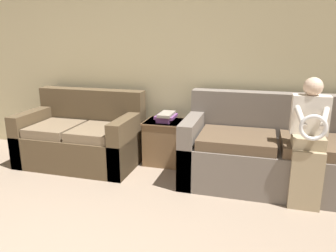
{
  "coord_description": "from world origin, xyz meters",
  "views": [
    {
      "loc": [
        1.37,
        -1.07,
        1.57
      ],
      "look_at": [
        0.56,
        1.78,
        0.76
      ],
      "focal_mm": 35.0,
      "sensor_mm": 36.0,
      "label": 1
    }
  ],
  "objects_px": {
    "couch_side": "(83,138)",
    "side_shelf": "(166,142)",
    "couch_main": "(276,154)",
    "child_left_seated": "(309,137)",
    "book_stack": "(166,117)"
  },
  "relations": [
    {
      "from": "child_left_seated",
      "to": "couch_side",
      "type": "bearing_deg",
      "value": 171.4
    },
    {
      "from": "couch_side",
      "to": "side_shelf",
      "type": "xyz_separation_m",
      "value": [
        1.04,
        0.26,
        -0.04
      ]
    },
    {
      "from": "side_shelf",
      "to": "book_stack",
      "type": "relative_size",
      "value": 1.77
    },
    {
      "from": "couch_side",
      "to": "book_stack",
      "type": "xyz_separation_m",
      "value": [
        1.04,
        0.25,
        0.29
      ]
    },
    {
      "from": "couch_main",
      "to": "child_left_seated",
      "type": "height_order",
      "value": "child_left_seated"
    },
    {
      "from": "book_stack",
      "to": "couch_side",
      "type": "bearing_deg",
      "value": -166.37
    },
    {
      "from": "child_left_seated",
      "to": "book_stack",
      "type": "bearing_deg",
      "value": 157.64
    },
    {
      "from": "couch_main",
      "to": "side_shelf",
      "type": "bearing_deg",
      "value": 168.58
    },
    {
      "from": "book_stack",
      "to": "side_shelf",
      "type": "bearing_deg",
      "value": 40.79
    },
    {
      "from": "couch_side",
      "to": "book_stack",
      "type": "bearing_deg",
      "value": 13.63
    },
    {
      "from": "book_stack",
      "to": "couch_main",
      "type": "bearing_deg",
      "value": -11.19
    },
    {
      "from": "child_left_seated",
      "to": "side_shelf",
      "type": "height_order",
      "value": "child_left_seated"
    },
    {
      "from": "side_shelf",
      "to": "book_stack",
      "type": "height_order",
      "value": "book_stack"
    },
    {
      "from": "child_left_seated",
      "to": "book_stack",
      "type": "relative_size",
      "value": 3.89
    },
    {
      "from": "couch_side",
      "to": "child_left_seated",
      "type": "distance_m",
      "value": 2.66
    }
  ]
}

